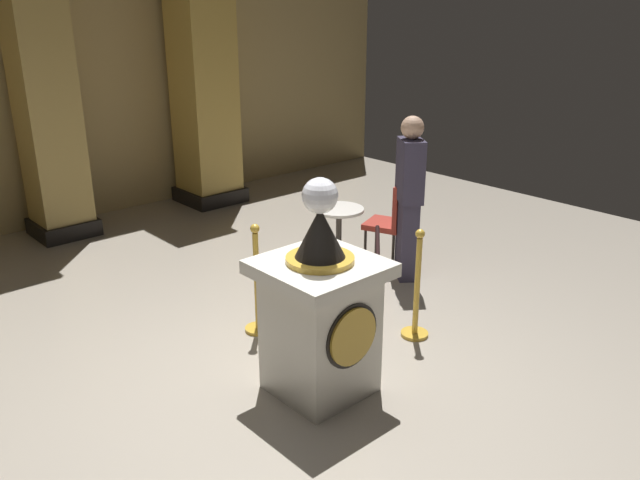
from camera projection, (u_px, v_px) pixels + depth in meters
name	position (u px, v px, depth m)	size (l,w,h in m)	color
ground_plane	(288.00, 377.00, 5.03)	(11.74, 11.74, 0.00)	#9E9384
back_wall	(27.00, 88.00, 7.90)	(11.74, 0.16, 3.49)	tan
pedestal_clock	(320.00, 312.00, 4.66)	(0.81, 0.81, 1.64)	silver
stanchion_near	(416.00, 300.00, 5.54)	(0.24, 0.24, 0.99)	gold
stanchion_far	(257.00, 295.00, 5.62)	(0.24, 0.24, 1.00)	gold
velvet_rope	(337.00, 250.00, 5.43)	(1.01, 1.01, 0.22)	black
column_right	(204.00, 85.00, 8.88)	(0.84, 0.84, 3.35)	black
column_centre_rear	(45.00, 100.00, 7.53)	(0.73, 0.73, 3.35)	black
bystander_guest	(409.00, 195.00, 6.52)	(0.39, 0.42, 1.71)	#383347
cafe_table	(339.00, 233.00, 6.74)	(0.52, 0.52, 0.75)	#332D28
cafe_chair_red	(392.00, 217.00, 6.91)	(0.52, 0.52, 0.96)	black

